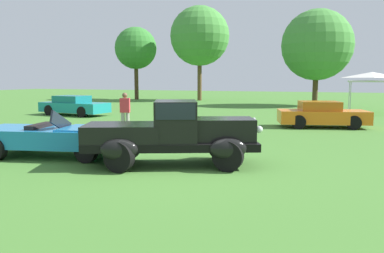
% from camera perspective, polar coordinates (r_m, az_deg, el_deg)
% --- Properties ---
extents(ground_plane, '(120.00, 120.00, 0.00)m').
position_cam_1_polar(ground_plane, '(9.86, -2.76, -6.08)').
color(ground_plane, '#42752D').
extents(feature_pickup_truck, '(4.65, 3.08, 1.70)m').
position_cam_1_polar(feature_pickup_truck, '(9.88, -2.93, -0.92)').
color(feature_pickup_truck, black).
rests_on(feature_pickup_truck, ground_plane).
extents(neighbor_convertible, '(4.61, 2.64, 1.40)m').
position_cam_1_polar(neighbor_convertible, '(11.78, -19.65, -1.44)').
color(neighbor_convertible, '#1E7AB7').
rests_on(neighbor_convertible, ground_plane).
extents(show_car_teal, '(4.61, 2.12, 1.22)m').
position_cam_1_polar(show_car_teal, '(24.79, -17.42, 3.02)').
color(show_car_teal, teal).
rests_on(show_car_teal, ground_plane).
extents(show_car_orange, '(4.30, 2.64, 1.22)m').
position_cam_1_polar(show_car_orange, '(18.71, 19.00, 1.70)').
color(show_car_orange, orange).
rests_on(show_car_orange, ground_plane).
extents(spectator_between_cars, '(0.46, 0.36, 1.69)m').
position_cam_1_polar(spectator_between_cars, '(16.16, -10.06, 2.30)').
color(spectator_between_cars, '#9E998E').
rests_on(spectator_between_cars, ground_plane).
extents(canopy_tent_left_field, '(2.83, 2.83, 2.71)m').
position_cam_1_polar(canopy_tent_left_field, '(27.65, 25.47, 6.83)').
color(canopy_tent_left_field, '#B7B7BC').
rests_on(canopy_tent_left_field, ground_plane).
extents(treeline_far_left, '(4.54, 4.54, 7.87)m').
position_cam_1_polar(treeline_far_left, '(42.54, -8.47, 11.57)').
color(treeline_far_left, '#47331E').
rests_on(treeline_far_left, ground_plane).
extents(treeline_mid_left, '(6.14, 6.14, 9.74)m').
position_cam_1_polar(treeline_mid_left, '(40.27, 1.16, 13.46)').
color(treeline_mid_left, brown).
rests_on(treeline_mid_left, ground_plane).
extents(treeline_center, '(5.88, 5.88, 8.01)m').
position_cam_1_polar(treeline_center, '(33.86, 18.32, 11.57)').
color(treeline_center, '#47331E').
rests_on(treeline_center, ground_plane).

